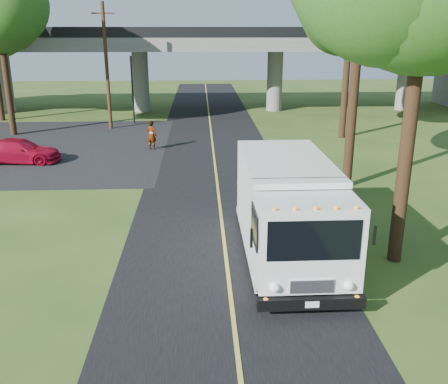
{
  "coord_description": "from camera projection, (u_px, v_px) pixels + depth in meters",
  "views": [
    {
      "loc": [
        -0.79,
        -13.56,
        7.25
      ],
      "look_at": [
        0.04,
        3.5,
        1.6
      ],
      "focal_mm": 40.0,
      "sensor_mm": 36.0,
      "label": 1
    }
  ],
  "objects": [
    {
      "name": "traffic_signal",
      "position": [
        132.0,
        83.0,
        38.55
      ],
      "size": [
        0.18,
        0.22,
        5.2
      ],
      "color": "black",
      "rests_on": "ground"
    },
    {
      "name": "ground",
      "position": [
        228.0,
        278.0,
        15.17
      ],
      "size": [
        120.0,
        120.0,
        0.0
      ],
      "primitive_type": "plane",
      "color": "#2E4D1B",
      "rests_on": "ground"
    },
    {
      "name": "red_sedan",
      "position": [
        19.0,
        151.0,
        27.98
      ],
      "size": [
        4.65,
        2.11,
        1.32
      ],
      "primitive_type": "imported",
      "rotation": [
        0.0,
        0.0,
        1.51
      ],
      "color": "#AD0A25",
      "rests_on": "ground"
    },
    {
      "name": "pedestrian",
      "position": [
        152.0,
        135.0,
        30.86
      ],
      "size": [
        0.79,
        0.69,
        1.82
      ],
      "primitive_type": "imported",
      "rotation": [
        0.0,
        0.0,
        2.68
      ],
      "color": "gray",
      "rests_on": "ground"
    },
    {
      "name": "step_van",
      "position": [
        288.0,
        208.0,
        16.05
      ],
      "size": [
        2.85,
        7.61,
        3.19
      ],
      "rotation": [
        0.0,
        0.0,
        0.0
      ],
      "color": "white",
      "rests_on": "ground"
    },
    {
      "name": "utility_pole",
      "position": [
        107.0,
        66.0,
        36.15
      ],
      "size": [
        1.6,
        0.26,
        9.0
      ],
      "color": "#472D19",
      "rests_on": "ground"
    },
    {
      "name": "lane_line",
      "position": [
        217.0,
        181.0,
        24.65
      ],
      "size": [
        0.12,
        90.0,
        0.01
      ],
      "primitive_type": "cube",
      "color": "gold",
      "rests_on": "road"
    },
    {
      "name": "tree_right_far",
      "position": [
        355.0,
        10.0,
        31.8
      ],
      "size": [
        5.77,
        5.67,
        10.99
      ],
      "color": "#382314",
      "rests_on": "ground"
    },
    {
      "name": "tree_left_lot",
      "position": [
        1.0,
        17.0,
        32.77
      ],
      "size": [
        5.6,
        5.5,
        10.5
      ],
      "color": "#382314",
      "rests_on": "ground"
    },
    {
      "name": "parking_lot",
      "position": [
        40.0,
        147.0,
        31.74
      ],
      "size": [
        16.0,
        18.0,
        0.01
      ],
      "primitive_type": "cube",
      "color": "black",
      "rests_on": "ground"
    },
    {
      "name": "road",
      "position": [
        217.0,
        181.0,
        24.65
      ],
      "size": [
        7.0,
        90.0,
        0.02
      ],
      "primitive_type": "cube",
      "color": "black",
      "rests_on": "ground"
    },
    {
      "name": "overpass",
      "position": [
        208.0,
        59.0,
        44.09
      ],
      "size": [
        54.0,
        10.0,
        7.3
      ],
      "color": "slate",
      "rests_on": "ground"
    }
  ]
}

